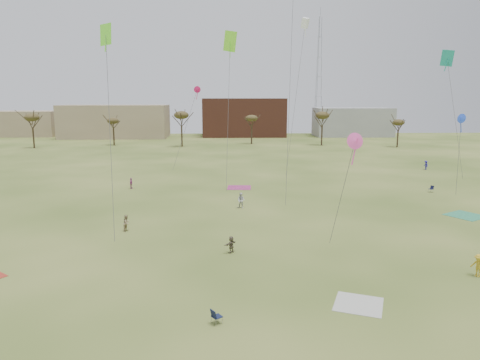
{
  "coord_description": "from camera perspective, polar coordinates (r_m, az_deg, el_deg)",
  "views": [
    {
      "loc": [
        -1.26,
        -23.57,
        12.14
      ],
      "look_at": [
        0.0,
        12.0,
        5.5
      ],
      "focal_mm": 33.0,
      "sensor_mm": 36.0,
      "label": 1
    }
  ],
  "objects": [
    {
      "name": "ground",
      "position": [
        26.55,
        0.95,
        -16.65
      ],
      "size": [
        260.0,
        260.0,
        0.0
      ],
      "primitive_type": "plane",
      "color": "#364F18",
      "rests_on": "ground"
    },
    {
      "name": "spectator_fore_b",
      "position": [
        42.23,
        -14.45,
        -5.41
      ],
      "size": [
        0.79,
        0.89,
        1.53
      ],
      "primitive_type": "imported",
      "rotation": [
        0.0,
        0.0,
        1.24
      ],
      "color": "#9B8562",
      "rests_on": "ground"
    },
    {
      "name": "spectator_fore_c",
      "position": [
        35.37,
        -1.15,
        -8.34
      ],
      "size": [
        1.15,
        1.21,
        1.37
      ],
      "primitive_type": "imported",
      "rotation": [
        0.0,
        0.0,
        3.98
      ],
      "color": "brown",
      "rests_on": "ground"
    },
    {
      "name": "flyer_mid_b",
      "position": [
        34.95,
        28.43,
        -9.69
      ],
      "size": [
        1.04,
        1.19,
        1.6
      ],
      "primitive_type": "imported",
      "rotation": [
        0.0,
        0.0,
        5.25
      ],
      "color": "gold",
      "rests_on": "ground"
    },
    {
      "name": "spectator_mid_d",
      "position": [
        61.64,
        -13.9,
        -0.41
      ],
      "size": [
        0.45,
        0.9,
        1.47
      ],
      "primitive_type": "imported",
      "rotation": [
        0.0,
        0.0,
        1.46
      ],
      "color": "#9E4284",
      "rests_on": "ground"
    },
    {
      "name": "spectator_mid_e",
      "position": [
        49.19,
        0.15,
        -2.67
      ],
      "size": [
        1.03,
        0.92,
        1.75
      ],
      "primitive_type": "imported",
      "rotation": [
        0.0,
        0.0,
        5.92
      ],
      "color": "silver",
      "rests_on": "ground"
    },
    {
      "name": "flyer_far_c",
      "position": [
        82.2,
        22.89,
        1.78
      ],
      "size": [
        0.73,
        1.08,
        1.55
      ],
      "primitive_type": "imported",
      "rotation": [
        0.0,
        0.0,
        4.87
      ],
      "color": "navy",
      "rests_on": "ground"
    },
    {
      "name": "blanket_cream",
      "position": [
        28.25,
        15.08,
        -15.27
      ],
      "size": [
        3.59,
        3.59,
        0.03
      ],
      "primitive_type": "cube",
      "rotation": [
        0.0,
        0.0,
        1.18
      ],
      "color": "beige",
      "rests_on": "ground"
    },
    {
      "name": "blanket_plum",
      "position": [
        60.57,
        -0.11,
        -0.99
      ],
      "size": [
        3.4,
        3.4,
        0.03
      ],
      "primitive_type": "cube",
      "rotation": [
        0.0,
        0.0,
        1.5
      ],
      "color": "#9E306D",
      "rests_on": "ground"
    },
    {
      "name": "blanket_olive",
      "position": [
        51.98,
        27.15,
        -4.13
      ],
      "size": [
        4.59,
        4.59,
        0.03
      ],
      "primitive_type": "cube",
      "rotation": [
        0.0,
        0.0,
        2.12
      ],
      "color": "#328A62",
      "rests_on": "ground"
    },
    {
      "name": "camp_chair_center",
      "position": [
        25.23,
        -3.04,
        -17.55
      ],
      "size": [
        0.73,
        0.72,
        0.87
      ],
      "rotation": [
        0.0,
        0.0,
        2.17
      ],
      "color": "#131A36",
      "rests_on": "ground"
    },
    {
      "name": "camp_chair_right",
      "position": [
        62.79,
        23.45,
        -1.22
      ],
      "size": [
        0.72,
        0.7,
        0.87
      ],
      "rotation": [
        0.0,
        0.0,
        5.22
      ],
      "color": "#121534",
      "rests_on": "ground"
    },
    {
      "name": "kites_aloft",
      "position": [
        52.98,
        6.82,
        20.3
      ],
      "size": [
        71.96,
        54.44,
        27.91
      ],
      "color": "red",
      "rests_on": "ground"
    },
    {
      "name": "tree_line",
      "position": [
        102.83,
        -2.93,
        7.74
      ],
      "size": [
        117.44,
        49.32,
        8.91
      ],
      "color": "#3A2B1E",
      "rests_on": "ground"
    },
    {
      "name": "building_tan",
      "position": [
        142.8,
        -15.82,
        7.31
      ],
      "size": [
        32.0,
        14.0,
        10.0
      ],
      "primitive_type": "cube",
      "color": "#937F60",
      "rests_on": "ground"
    },
    {
      "name": "building_brick",
      "position": [
        143.84,
        0.48,
        8.12
      ],
      "size": [
        26.0,
        16.0,
        12.0
      ],
      "primitive_type": "cube",
      "color": "brown",
      "rests_on": "ground"
    },
    {
      "name": "building_grey",
      "position": [
        147.66,
        14.32,
        7.28
      ],
      "size": [
        24.0,
        12.0,
        9.0
      ],
      "primitive_type": "cube",
      "color": "gray",
      "rests_on": "ground"
    },
    {
      "name": "building_tan_west",
      "position": [
        159.13,
        -25.82,
        6.59
      ],
      "size": [
        20.0,
        12.0,
        8.0
      ],
      "primitive_type": "cube",
      "color": "#937F60",
      "rests_on": "ground"
    },
    {
      "name": "radio_tower",
      "position": [
        151.99,
        10.11,
        13.08
      ],
      "size": [
        1.51,
        1.72,
        41.0
      ],
      "color": "#9EA3A8",
      "rests_on": "ground"
    }
  ]
}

